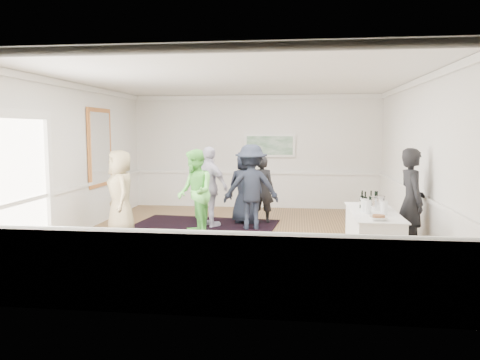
# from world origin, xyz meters

# --- Properties ---
(floor) EXTENTS (8.00, 8.00, 0.00)m
(floor) POSITION_xyz_m (0.00, 0.00, 0.00)
(floor) COLOR brown
(floor) RESTS_ON ground
(ceiling) EXTENTS (7.00, 8.00, 0.02)m
(ceiling) POSITION_xyz_m (0.00, 0.00, 3.20)
(ceiling) COLOR white
(ceiling) RESTS_ON wall_back
(wall_left) EXTENTS (0.02, 8.00, 3.20)m
(wall_left) POSITION_xyz_m (-3.50, 0.00, 1.60)
(wall_left) COLOR white
(wall_left) RESTS_ON floor
(wall_right) EXTENTS (0.02, 8.00, 3.20)m
(wall_right) POSITION_xyz_m (3.50, 0.00, 1.60)
(wall_right) COLOR white
(wall_right) RESTS_ON floor
(wall_back) EXTENTS (7.00, 0.02, 3.20)m
(wall_back) POSITION_xyz_m (0.00, 4.00, 1.60)
(wall_back) COLOR white
(wall_back) RESTS_ON floor
(wall_front) EXTENTS (7.00, 0.02, 3.20)m
(wall_front) POSITION_xyz_m (0.00, -4.00, 1.60)
(wall_front) COLOR white
(wall_front) RESTS_ON floor
(wainscoting) EXTENTS (7.00, 8.00, 1.00)m
(wainscoting) POSITION_xyz_m (0.00, 0.00, 0.50)
(wainscoting) COLOR white
(wainscoting) RESTS_ON floor
(mirror) EXTENTS (0.05, 1.25, 1.85)m
(mirror) POSITION_xyz_m (-3.45, 1.30, 1.80)
(mirror) COLOR #D5803E
(mirror) RESTS_ON wall_left
(doorway) EXTENTS (0.10, 1.78, 2.56)m
(doorway) POSITION_xyz_m (-3.45, -1.90, 1.42)
(doorway) COLOR white
(doorway) RESTS_ON wall_left
(landscape_painting) EXTENTS (1.44, 0.06, 0.66)m
(landscape_painting) POSITION_xyz_m (0.40, 3.95, 1.78)
(landscape_painting) COLOR white
(landscape_painting) RESTS_ON wall_back
(area_rug) EXTENTS (3.65, 4.57, 0.02)m
(area_rug) POSITION_xyz_m (-1.05, 0.08, 0.01)
(area_rug) COLOR black
(area_rug) RESTS_ON floor
(serving_table) EXTENTS (0.78, 2.04, 0.83)m
(serving_table) POSITION_xyz_m (2.49, -1.16, 0.42)
(serving_table) COLOR white
(serving_table) RESTS_ON floor
(bartender) EXTENTS (0.53, 0.74, 1.90)m
(bartender) POSITION_xyz_m (3.20, -0.78, 0.95)
(bartender) COLOR black
(bartender) RESTS_ON floor
(guest_tan) EXTENTS (0.96, 1.05, 1.80)m
(guest_tan) POSITION_xyz_m (-2.50, 0.08, 0.90)
(guest_tan) COLOR tan
(guest_tan) RESTS_ON floor
(guest_green) EXTENTS (1.00, 1.10, 1.82)m
(guest_green) POSITION_xyz_m (-0.93, 0.23, 0.91)
(guest_green) COLOR #67D856
(guest_green) RESTS_ON floor
(guest_lilac) EXTENTS (1.15, 0.98, 1.84)m
(guest_lilac) POSITION_xyz_m (-0.80, 1.12, 0.92)
(guest_lilac) COLOR silver
(guest_lilac) RESTS_ON floor
(guest_dark_a) EXTENTS (1.34, 0.92, 1.90)m
(guest_dark_a) POSITION_xyz_m (0.17, 0.99, 0.95)
(guest_dark_a) COLOR #1D2331
(guest_dark_a) RESTS_ON floor
(guest_dark_b) EXTENTS (0.63, 0.46, 1.61)m
(guest_dark_b) POSITION_xyz_m (0.35, 1.76, 0.80)
(guest_dark_b) COLOR black
(guest_dark_b) RESTS_ON floor
(guest_navy) EXTENTS (0.92, 0.68, 1.74)m
(guest_navy) POSITION_xyz_m (-0.02, 1.63, 0.87)
(guest_navy) COLOR #1D2331
(guest_navy) RESTS_ON floor
(wine_bottles) EXTENTS (0.36, 0.26, 0.31)m
(wine_bottles) POSITION_xyz_m (2.49, -0.73, 0.98)
(wine_bottles) COLOR black
(wine_bottles) RESTS_ON serving_table
(juice_pitchers) EXTENTS (0.40, 0.35, 0.24)m
(juice_pitchers) POSITION_xyz_m (2.43, -1.35, 0.95)
(juice_pitchers) COLOR #80B942
(juice_pitchers) RESTS_ON serving_table
(ice_bucket) EXTENTS (0.26, 0.26, 0.25)m
(ice_bucket) POSITION_xyz_m (2.59, -0.97, 0.94)
(ice_bucket) COLOR silver
(ice_bucket) RESTS_ON serving_table
(nut_bowl) EXTENTS (0.29, 0.29, 0.08)m
(nut_bowl) POSITION_xyz_m (2.45, -1.94, 0.87)
(nut_bowl) COLOR white
(nut_bowl) RESTS_ON serving_table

